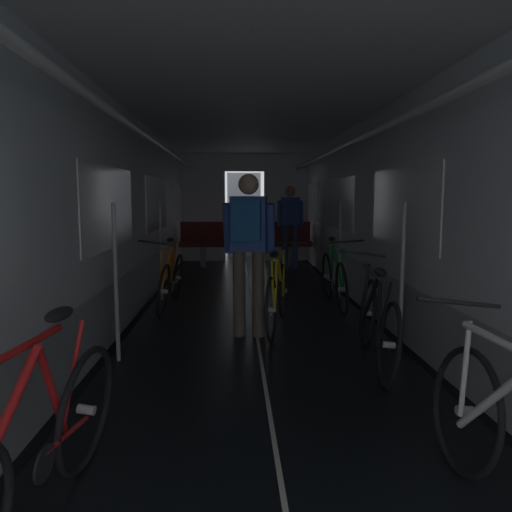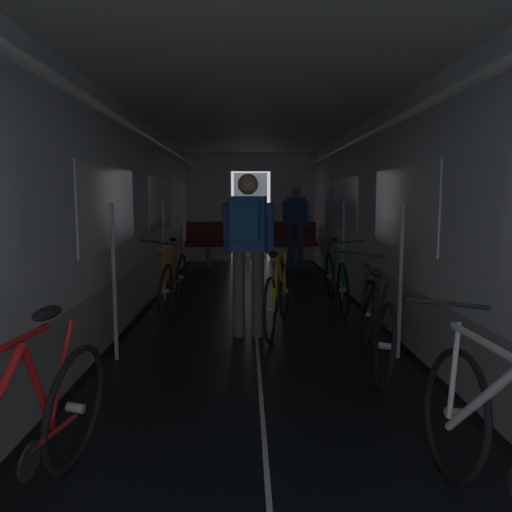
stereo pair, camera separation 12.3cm
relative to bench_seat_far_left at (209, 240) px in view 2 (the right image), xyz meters
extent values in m
plane|color=black|center=(0.90, -8.07, -0.57)|extent=(60.00, 60.00, 0.00)
cube|color=black|center=(-0.51, -4.82, -0.56)|extent=(0.08, 11.50, 0.01)
cube|color=black|center=(2.31, -4.82, -0.56)|extent=(0.08, 11.50, 0.01)
cube|color=beige|center=(0.90, -4.82, -0.56)|extent=(0.03, 11.27, 0.00)
cube|color=#9EA0A5|center=(-0.61, -4.82, -0.27)|extent=(0.12, 11.50, 0.60)
cube|color=silver|center=(-0.61, -4.82, 0.96)|extent=(0.12, 11.50, 1.85)
cube|color=white|center=(-0.54, -5.40, 0.78)|extent=(0.02, 1.90, 0.80)
cube|color=white|center=(-0.54, -2.52, 0.78)|extent=(0.02, 1.90, 0.80)
cube|color=white|center=(-0.54, 0.35, 0.78)|extent=(0.02, 1.90, 0.80)
cube|color=yellow|center=(-0.54, -4.98, 0.78)|extent=(0.01, 0.20, 0.28)
cylinder|color=white|center=(-0.27, -4.82, 1.53)|extent=(0.07, 11.04, 0.07)
cylinder|color=#B7BABF|center=(-0.37, -5.97, 0.13)|extent=(0.04, 0.04, 1.40)
cylinder|color=#B7BABF|center=(-0.37, -3.37, 0.13)|extent=(0.04, 0.04, 1.40)
cube|color=#9EA0A5|center=(2.41, -4.82, -0.27)|extent=(0.12, 11.50, 0.60)
cube|color=silver|center=(2.41, -4.82, 0.96)|extent=(0.12, 11.50, 1.85)
cube|color=white|center=(2.35, -5.40, 0.78)|extent=(0.02, 1.90, 0.80)
cube|color=white|center=(2.35, -2.52, 0.78)|extent=(0.02, 1.90, 0.80)
cube|color=white|center=(2.35, 0.35, 0.78)|extent=(0.02, 1.90, 0.80)
cube|color=yellow|center=(2.35, -4.81, 0.78)|extent=(0.01, 0.20, 0.28)
cylinder|color=white|center=(2.07, -4.82, 1.53)|extent=(0.07, 11.04, 0.07)
cylinder|color=#B7BABF|center=(2.17, -5.97, 0.13)|extent=(0.04, 0.04, 1.40)
cylinder|color=#B7BABF|center=(2.17, -3.37, 0.13)|extent=(0.04, 0.04, 1.40)
cube|color=silver|center=(-0.05, 0.99, 0.66)|extent=(1.00, 0.12, 2.45)
cube|color=silver|center=(1.85, 0.99, 0.66)|extent=(1.00, 0.12, 2.45)
cube|color=silver|center=(0.90, 0.99, 1.68)|extent=(0.90, 0.12, 0.40)
cube|color=#4C4F54|center=(0.90, 1.69, 0.46)|extent=(0.81, 0.04, 2.05)
cube|color=white|center=(0.90, -4.82, 1.94)|extent=(3.14, 11.62, 0.12)
cylinder|color=gray|center=(0.00, -0.07, -0.35)|extent=(0.12, 0.12, 0.44)
cube|color=maroon|center=(0.00, -0.07, -0.08)|extent=(0.96, 0.44, 0.10)
cube|color=maroon|center=(0.00, 0.12, 0.17)|extent=(0.96, 0.08, 0.40)
torus|color=gray|center=(-0.43, 0.15, 0.37)|extent=(0.14, 0.14, 0.02)
cylinder|color=gray|center=(1.80, -0.07, -0.35)|extent=(0.12, 0.12, 0.44)
cube|color=maroon|center=(1.80, -0.07, -0.08)|extent=(0.96, 0.44, 0.10)
cube|color=maroon|center=(1.80, 0.12, 0.17)|extent=(0.96, 0.08, 0.40)
torus|color=gray|center=(1.37, 0.15, 0.37)|extent=(0.14, 0.14, 0.02)
torus|color=black|center=(1.84, -6.68, -0.23)|extent=(0.19, 0.68, 0.67)
cylinder|color=#B2B2B7|center=(1.84, -6.68, -0.23)|extent=(0.10, 0.06, 0.06)
torus|color=black|center=(1.96, -5.67, -0.23)|extent=(0.19, 0.68, 0.67)
cylinder|color=#B2B2B7|center=(1.96, -5.67, -0.23)|extent=(0.10, 0.06, 0.06)
cylinder|color=black|center=(1.90, -5.98, -0.02)|extent=(0.05, 0.55, 0.56)
cylinder|color=black|center=(1.85, -6.38, -0.02)|extent=(0.13, 0.34, 0.55)
cylinder|color=black|center=(1.85, -6.13, 0.25)|extent=(0.13, 0.82, 0.04)
cylinder|color=black|center=(1.82, -6.61, 0.01)|extent=(0.07, 0.17, 0.49)
cylinder|color=black|center=(1.87, -6.46, -0.26)|extent=(0.08, 0.45, 0.07)
cylinder|color=black|center=(1.92, -5.69, 0.01)|extent=(0.09, 0.08, 0.49)
cylinder|color=black|center=(1.90, -6.23, -0.28)|extent=(0.05, 0.17, 0.17)
ellipsoid|color=black|center=(1.79, -6.55, 0.31)|extent=(0.12, 0.25, 0.07)
cylinder|color=black|center=(1.89, -5.67, 0.35)|extent=(0.44, 0.07, 0.07)
torus|color=black|center=(1.88, -7.83, -0.23)|extent=(0.14, 0.67, 0.67)
cylinder|color=#B2B2B7|center=(1.88, -7.83, -0.23)|extent=(0.10, 0.05, 0.06)
cylinder|color=silver|center=(1.86, -8.14, -0.02)|extent=(0.12, 0.54, 0.56)
cylinder|color=silver|center=(1.84, -8.30, 0.25)|extent=(0.07, 0.82, 0.04)
cylinder|color=silver|center=(1.85, -7.86, 0.01)|extent=(0.08, 0.09, 0.49)
cylinder|color=black|center=(1.81, -7.84, 0.35)|extent=(0.44, 0.04, 0.07)
torus|color=black|center=(-0.14, -3.44, -0.24)|extent=(0.15, 0.67, 0.67)
cylinder|color=#B2B2B7|center=(-0.14, -3.44, -0.24)|extent=(0.10, 0.05, 0.06)
torus|color=black|center=(-0.18, -4.46, -0.24)|extent=(0.15, 0.67, 0.67)
cylinder|color=#B2B2B7|center=(-0.18, -4.46, -0.24)|extent=(0.10, 0.05, 0.06)
cylinder|color=orange|center=(-0.19, -4.14, -0.02)|extent=(0.13, 0.54, 0.56)
cylinder|color=orange|center=(-0.18, -3.73, -0.02)|extent=(0.09, 0.35, 0.55)
cylinder|color=orange|center=(-0.22, -3.99, 0.25)|extent=(0.07, 0.82, 0.04)
cylinder|color=orange|center=(-0.17, -3.51, 0.01)|extent=(0.09, 0.16, 0.49)
cylinder|color=orange|center=(-0.14, -3.66, -0.26)|extent=(0.04, 0.45, 0.07)
cylinder|color=orange|center=(-0.21, -4.43, 0.01)|extent=(0.09, 0.09, 0.49)
cylinder|color=black|center=(-0.15, -3.89, -0.28)|extent=(0.04, 0.17, 0.17)
ellipsoid|color=black|center=(-0.21, -3.56, 0.31)|extent=(0.11, 0.24, 0.07)
cylinder|color=black|center=(-0.25, -4.44, 0.35)|extent=(0.44, 0.04, 0.08)
torus|color=black|center=(-0.11, -7.73, -0.23)|extent=(0.19, 0.68, 0.67)
cylinder|color=#B2B2B7|center=(-0.11, -7.73, -0.23)|extent=(0.10, 0.06, 0.06)
cylinder|color=red|center=(-0.17, -8.02, -0.02)|extent=(0.06, 0.35, 0.55)
cylinder|color=red|center=(-0.15, -7.79, 0.01)|extent=(0.10, 0.16, 0.49)
cylinder|color=red|center=(-0.14, -7.95, -0.26)|extent=(0.07, 0.45, 0.07)
cylinder|color=black|center=(-0.16, -8.17, -0.28)|extent=(0.05, 0.17, 0.17)
ellipsoid|color=black|center=(-0.19, -7.84, 0.31)|extent=(0.12, 0.25, 0.07)
torus|color=black|center=(1.99, -3.42, -0.23)|extent=(0.09, 0.67, 0.67)
cylinder|color=#B2B2B7|center=(1.99, -3.42, -0.23)|extent=(0.09, 0.05, 0.06)
torus|color=black|center=(1.97, -4.44, -0.23)|extent=(0.09, 0.67, 0.67)
cylinder|color=#B2B2B7|center=(1.97, -4.44, -0.23)|extent=(0.09, 0.05, 0.06)
cylinder|color=#1E8438|center=(1.99, -4.13, -0.01)|extent=(0.07, 0.54, 0.56)
cylinder|color=#1E8438|center=(2.00, -3.72, -0.01)|extent=(0.07, 0.34, 0.55)
cylinder|color=#1E8438|center=(2.01, -3.97, 0.25)|extent=(0.05, 0.82, 0.04)
cylinder|color=#1E8438|center=(2.00, -3.49, 0.01)|extent=(0.05, 0.16, 0.49)
cylinder|color=#1E8438|center=(1.99, -3.65, -0.26)|extent=(0.04, 0.45, 0.07)
cylinder|color=#1E8438|center=(1.99, -4.41, 0.01)|extent=(0.06, 0.09, 0.49)
cylinder|color=black|center=(1.98, -3.87, -0.28)|extent=(0.03, 0.17, 0.17)
ellipsoid|color=black|center=(2.02, -3.54, 0.31)|extent=(0.10, 0.24, 0.07)
cylinder|color=black|center=(2.01, -4.43, 0.35)|extent=(0.44, 0.03, 0.05)
cylinder|color=brown|center=(0.72, -5.23, -0.12)|extent=(0.13, 0.13, 0.90)
cylinder|color=brown|center=(0.92, -5.26, -0.12)|extent=(0.13, 0.13, 0.90)
cube|color=#2D4C99|center=(0.82, -5.24, 0.61)|extent=(0.39, 0.27, 0.56)
cylinder|color=#2D4C99|center=(0.60, -5.19, 0.56)|extent=(0.12, 0.21, 0.53)
cylinder|color=#2D4C99|center=(1.04, -5.26, 0.56)|extent=(0.12, 0.21, 0.53)
sphere|color=tan|center=(0.82, -5.24, 1.01)|extent=(0.21, 0.21, 0.21)
cube|color=#1E5693|center=(0.79, -5.41, 0.65)|extent=(0.30, 0.20, 0.40)
torus|color=black|center=(1.03, -5.49, -0.23)|extent=(0.19, 0.66, 0.67)
cylinder|color=#B2B2B7|center=(1.03, -5.49, -0.23)|extent=(0.10, 0.07, 0.05)
torus|color=black|center=(1.25, -4.50, -0.23)|extent=(0.19, 0.66, 0.67)
cylinder|color=#B2B2B7|center=(1.25, -4.50, -0.23)|extent=(0.10, 0.07, 0.05)
cylinder|color=yellow|center=(1.19, -4.81, -0.01)|extent=(0.17, 0.53, 0.56)
cylinder|color=yellow|center=(1.10, -5.21, -0.01)|extent=(0.10, 0.34, 0.55)
cylinder|color=yellow|center=(1.16, -4.96, 0.25)|extent=(0.21, 0.81, 0.03)
cylinder|color=yellow|center=(1.05, -5.43, 0.01)|extent=(0.07, 0.16, 0.49)
cylinder|color=yellow|center=(1.08, -5.27, -0.26)|extent=(0.12, 0.45, 0.07)
cylinder|color=yellow|center=(1.25, -4.53, 0.01)|extent=(0.04, 0.09, 0.49)
cylinder|color=black|center=(1.13, -5.05, -0.28)|extent=(0.05, 0.17, 0.17)
ellipsoid|color=black|center=(1.07, -5.38, 0.31)|extent=(0.14, 0.25, 0.06)
cylinder|color=black|center=(1.26, -4.51, 0.35)|extent=(0.44, 0.12, 0.03)
cylinder|color=#384C75|center=(1.90, -0.37, -0.12)|extent=(0.13, 0.13, 0.90)
cylinder|color=#384C75|center=(1.70, -0.37, -0.12)|extent=(0.13, 0.13, 0.90)
cube|color=#2D4C99|center=(1.80, -0.37, 0.61)|extent=(0.36, 0.22, 0.56)
cylinder|color=#2D4C99|center=(2.02, -0.39, 0.56)|extent=(0.09, 0.20, 0.53)
cylinder|color=#2D4C99|center=(1.58, -0.39, 0.56)|extent=(0.09, 0.20, 0.53)
sphere|color=#9E7051|center=(1.80, -0.37, 1.01)|extent=(0.21, 0.21, 0.21)
camera|label=1|loc=(0.67, -10.20, 0.87)|focal=33.96mm
camera|label=2|loc=(0.80, -10.20, 0.87)|focal=33.96mm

